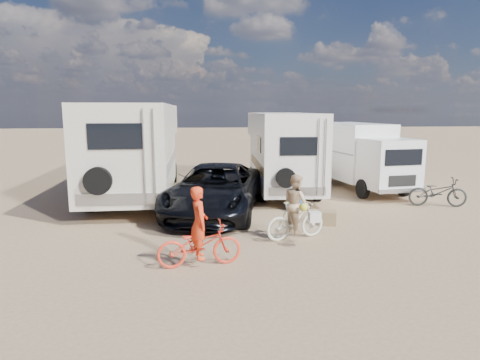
{
  "coord_description": "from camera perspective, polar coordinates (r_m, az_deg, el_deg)",
  "views": [
    {
      "loc": [
        -3.2,
        -9.66,
        3.32
      ],
      "look_at": [
        -1.84,
        2.19,
        1.3
      ],
      "focal_mm": 30.95,
      "sensor_mm": 36.0,
      "label": 1
    }
  ],
  "objects": [
    {
      "name": "rider_woman",
      "position": [
        10.79,
        7.71,
        -4.18
      ],
      "size": [
        0.77,
        0.88,
        1.53
      ],
      "primitive_type": "imported",
      "rotation": [
        0.0,
        0.0,
        1.87
      ],
      "color": "#D6B689",
      "rests_on": "ground"
    },
    {
      "name": "rv_left",
      "position": [
        16.68,
        -13.95,
        3.98
      ],
      "size": [
        2.78,
        9.01,
        3.53
      ],
      "primitive_type": null,
      "rotation": [
        0.0,
        0.0,
        -0.0
      ],
      "color": "white",
      "rests_on": "ground"
    },
    {
      "name": "rider_man",
      "position": [
        8.91,
        -5.65,
        -6.98
      ],
      "size": [
        0.45,
        0.62,
        1.57
      ],
      "primitive_type": "imported",
      "rotation": [
        0.0,
        0.0,
        1.71
      ],
      "color": "#ED3C18",
      "rests_on": "ground"
    },
    {
      "name": "ground",
      "position": [
        10.7,
        11.33,
        -8.65
      ],
      "size": [
        140.0,
        140.0,
        0.0
      ],
      "primitive_type": "plane",
      "color": "tan",
      "rests_on": "ground"
    },
    {
      "name": "bike_woman",
      "position": [
        10.85,
        7.68,
        -5.5
      ],
      "size": [
        1.75,
        0.95,
        1.01
      ],
      "primitive_type": "imported",
      "rotation": [
        0.0,
        0.0,
        1.87
      ],
      "color": "beige",
      "rests_on": "ground"
    },
    {
      "name": "bike_man",
      "position": [
        9.01,
        -5.62,
        -8.85
      ],
      "size": [
        1.88,
        0.88,
        0.95
      ],
      "primitive_type": "imported",
      "rotation": [
        0.0,
        0.0,
        1.71
      ],
      "color": "red",
      "rests_on": "ground"
    },
    {
      "name": "cooler",
      "position": [
        14.07,
        7.53,
        -3.22
      ],
      "size": [
        0.61,
        0.5,
        0.43
      ],
      "primitive_type": "cube",
      "rotation": [
        0.0,
        0.0,
        0.21
      ],
      "color": "#2F5C8D",
      "rests_on": "ground"
    },
    {
      "name": "dark_suv",
      "position": [
        13.33,
        -3.4,
        -1.33
      ],
      "size": [
        3.96,
        6.19,
        1.59
      ],
      "primitive_type": "imported",
      "rotation": [
        0.0,
        0.0,
        -0.25
      ],
      "color": "black",
      "rests_on": "ground"
    },
    {
      "name": "crate",
      "position": [
        12.46,
        11.92,
        -5.1
      ],
      "size": [
        0.61,
        0.61,
        0.4
      ],
      "primitive_type": "cube",
      "rotation": [
        0.0,
        0.0,
        -0.27
      ],
      "color": "olive",
      "rests_on": "ground"
    },
    {
      "name": "box_truck",
      "position": [
        18.09,
        16.4,
        3.06
      ],
      "size": [
        2.66,
        5.9,
        2.75
      ],
      "primitive_type": null,
      "rotation": [
        0.0,
        0.0,
        0.12
      ],
      "color": "white",
      "rests_on": "ground"
    },
    {
      "name": "rv_main",
      "position": [
        17.06,
        5.79,
        3.79
      ],
      "size": [
        2.61,
        6.9,
        3.2
      ],
      "primitive_type": null,
      "rotation": [
        0.0,
        0.0,
        -0.05
      ],
      "color": "white",
      "rests_on": "ground"
    },
    {
      "name": "bike_parked",
      "position": [
        15.94,
        25.6,
        -1.5
      ],
      "size": [
        2.04,
        1.14,
        1.01
      ],
      "primitive_type": "imported",
      "rotation": [
        0.0,
        0.0,
        1.31
      ],
      "color": "#252725",
      "rests_on": "ground"
    }
  ]
}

